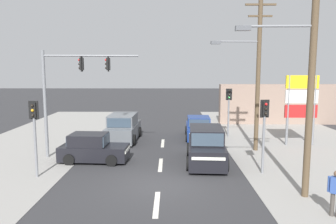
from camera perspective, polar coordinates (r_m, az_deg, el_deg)
name	(u,v)px	position (r m, az deg, el deg)	size (l,w,h in m)	color
ground_plane	(159,185)	(14.49, -1.66, -12.60)	(140.00, 140.00, 0.00)	#303033
lane_dash_near	(157,204)	(12.63, -1.99, -15.71)	(0.20, 2.40, 0.01)	silver
lane_dash_mid	(161,165)	(17.34, -1.30, -9.17)	(0.20, 2.40, 0.01)	silver
lane_dash_far	(163,143)	(22.17, -0.92, -5.45)	(0.20, 2.40, 0.01)	silver
kerb_left_verge	(8,159)	(20.38, -26.07, -7.37)	(8.00, 40.00, 0.02)	gray
utility_pole_foreground_right	(308,71)	(13.37, 23.20, 6.58)	(3.78, 0.36, 9.10)	brown
utility_pole_midground_right	(256,70)	(20.32, 15.08, 7.11)	(3.78, 0.43, 9.14)	brown
traffic_signal_mast	(68,84)	(19.02, -17.02, 4.68)	(5.28, 0.56, 6.00)	slate
pedestal_signal_right_kerb	(264,124)	(16.03, 16.41, -2.00)	(0.44, 0.31, 3.56)	slate
pedestal_signal_left_kerb	(34,126)	(16.02, -22.25, -2.26)	(0.44, 0.29, 3.56)	slate
pedestal_signal_far_median	(229,104)	(24.27, 10.54, 1.33)	(0.44, 0.29, 3.56)	slate
shopping_plaza_sign	(301,100)	(22.85, 22.21, 1.95)	(2.10, 0.16, 4.60)	slate
shopfront_wall_far	(286,104)	(31.56, 19.82, 1.30)	(12.00, 1.00, 3.60)	gray
hatchback_oncoming_near	(93,149)	(18.22, -12.97, -6.26)	(3.72, 1.93, 1.53)	black
suv_receding_far	(206,146)	(17.63, 6.64, -5.98)	(2.27, 4.63, 1.90)	black
suv_kerbside_parked	(123,128)	(22.96, -7.78, -2.82)	(2.20, 4.60, 1.90)	slate
sedan_oncoming_mid	(198,128)	(23.77, 5.33, -2.88)	(1.99, 4.29, 1.56)	navy
pedestrian_at_kerb	(336,191)	(12.61, 27.24, -12.12)	(0.47, 0.39, 1.63)	#47423D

